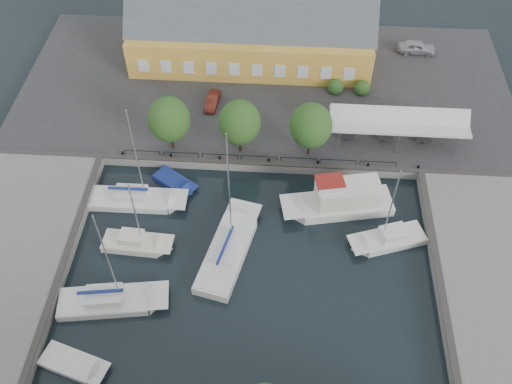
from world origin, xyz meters
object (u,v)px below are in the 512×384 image
tent_canopy (399,122)px  east_boat_a (389,240)px  launch_nw (175,183)px  launch_sw (74,365)px  car_silver (417,47)px  west_boat_d (111,302)px  center_sailboat (228,251)px  trawler (342,201)px  car_red (212,101)px  west_boat_b (136,244)px  warehouse (246,32)px  west_boat_a (137,200)px

tent_canopy → east_boat_a: 13.03m
launch_nw → launch_sw: bearing=-104.0°
car_silver → west_boat_d: (-29.64, -36.44, -1.50)m
center_sailboat → launch_sw: 15.88m
west_boat_d → trawler: bearing=30.7°
east_boat_a → launch_sw: bearing=-152.0°
car_red → trawler: 19.22m
center_sailboat → west_boat_b: size_ratio=1.57×
warehouse → center_sailboat: (0.48, -28.58, -4.07)m
west_boat_a → launch_sw: bearing=-95.3°
west_boat_b → launch_sw: west_boat_b is taller
warehouse → tent_canopy: 21.63m
tent_canopy → car_silver: (4.12, 15.96, -1.92)m
west_boat_b → car_red: bearing=75.5°
center_sailboat → west_boat_d: center_sailboat is taller
center_sailboat → east_boat_a: size_ratio=1.40×
car_silver → east_boat_a: east_boat_a is taller
trawler → east_boat_a: 5.71m
car_red → launch_sw: car_red is taller
car_red → warehouse: bearing=77.4°
tent_canopy → east_boat_a: size_ratio=1.36×
car_silver → west_boat_b: west_boat_b is taller
warehouse → west_boat_a: 25.16m
west_boat_d → tent_canopy: bearing=38.7°
car_silver → launch_nw: (-26.43, -22.54, -1.68)m
car_silver → launch_sw: (-31.30, -42.07, -1.68)m
east_boat_a → launch_nw: size_ratio=2.07×
trawler → west_boat_b: (-18.79, -5.67, -0.76)m
center_sailboat → west_boat_b: (-8.47, 0.31, -0.10)m
tent_canopy → launch_sw: bearing=-136.2°
east_boat_a → west_boat_a: (-24.08, 3.21, 0.01)m
tent_canopy → west_boat_d: 32.89m
center_sailboat → tent_canopy: bearing=42.4°
trawler → west_boat_d: west_boat_d is taller
center_sailboat → east_boat_a: 14.76m
tent_canopy → center_sailboat: (-16.11, -14.73, -3.32)m
warehouse → launch_sw: warehouse is taller
west_boat_d → launch_sw: (-1.66, -5.63, -0.18)m
trawler → west_boat_b: 19.64m
east_boat_a → west_boat_b: east_boat_a is taller
car_silver → east_boat_a: size_ratio=0.44×
warehouse → trawler: bearing=-64.5°
car_red → launch_sw: 31.56m
car_silver → west_boat_b: size_ratio=0.49×
car_red → trawler: bearing=-37.9°
warehouse → center_sailboat: size_ratio=1.98×
tent_canopy → east_boat_a: bearing=-97.0°
warehouse → tent_canopy: (16.60, -13.86, -0.74)m
west_boat_b → center_sailboat: bearing=-2.1°
east_boat_a → car_red: bearing=136.9°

